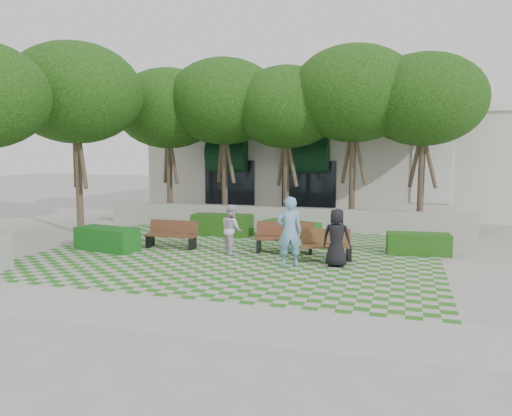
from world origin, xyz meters
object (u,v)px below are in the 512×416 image
(hedge_midright, at_px, (291,231))
(person_blue, at_px, (289,232))
(bench_mid, at_px, (285,238))
(hedge_east, at_px, (418,244))
(bench_west, at_px, (172,235))
(person_white, at_px, (232,229))
(person_dark, at_px, (337,238))
(hedge_midleft, at_px, (222,225))
(bench_east, at_px, (322,245))
(hedge_west, at_px, (107,239))

(hedge_midright, bearing_deg, person_blue, -78.11)
(bench_mid, distance_m, hedge_east, 4.10)
(bench_west, distance_m, person_white, 2.25)
(person_dark, bearing_deg, person_blue, 21.27)
(bench_west, xyz_separation_m, hedge_midright, (3.50, 2.26, -0.08))
(bench_mid, distance_m, hedge_midright, 1.94)
(hedge_midleft, xyz_separation_m, person_dark, (4.83, -3.93, 0.41))
(bench_west, bearing_deg, hedge_midleft, 75.07)
(person_blue, bearing_deg, bench_east, -144.99)
(bench_east, distance_m, hedge_midright, 3.09)
(bench_west, relative_size, hedge_east, 0.91)
(bench_east, xyz_separation_m, hedge_midright, (-1.52, 2.69, -0.08))
(hedge_midleft, distance_m, person_white, 3.50)
(hedge_midleft, relative_size, person_blue, 1.16)
(person_blue, bearing_deg, bench_west, -38.75)
(hedge_midright, distance_m, hedge_midleft, 2.86)
(bench_east, height_order, bench_mid, bench_mid)
(bench_mid, height_order, hedge_east, bench_mid)
(hedge_midright, relative_size, person_white, 1.32)
(person_dark, height_order, person_white, person_dark)
(bench_east, height_order, person_white, person_white)
(bench_east, bearing_deg, bench_west, 158.93)
(bench_west, height_order, person_blue, person_blue)
(hedge_east, distance_m, person_dark, 3.24)
(bench_mid, xyz_separation_m, hedge_west, (-5.51, -1.30, -0.09))
(bench_mid, distance_m, bench_west, 3.73)
(bench_east, height_order, hedge_midright, bench_east)
(bench_mid, bearing_deg, bench_east, -39.36)
(bench_mid, xyz_separation_m, hedge_midright, (-0.22, 1.92, -0.11))
(hedge_east, xyz_separation_m, hedge_west, (-9.51, -2.19, 0.04))
(bench_west, bearing_deg, bench_mid, 4.08)
(hedge_midleft, relative_size, person_white, 1.46)
(bench_west, bearing_deg, hedge_west, -152.83)
(hedge_midright, distance_m, person_white, 2.91)
(hedge_midright, xyz_separation_m, person_dark, (2.03, -3.37, 0.45))
(hedge_midleft, height_order, person_blue, person_blue)
(hedge_midright, relative_size, hedge_midleft, 0.90)
(hedge_east, relative_size, person_dark, 1.17)
(person_white, bearing_deg, hedge_midright, -66.15)
(bench_west, distance_m, person_dark, 5.64)
(bench_west, relative_size, person_blue, 0.88)
(person_white, bearing_deg, hedge_midleft, -13.79)
(hedge_midleft, relative_size, hedge_west, 1.07)
(bench_west, distance_m, hedge_west, 2.04)
(bench_mid, xyz_separation_m, person_dark, (1.81, -1.45, 0.34))
(bench_east, distance_m, person_blue, 1.39)
(bench_west, height_order, hedge_midright, bench_west)
(hedge_midleft, bearing_deg, bench_west, -103.83)
(bench_mid, relative_size, person_dark, 1.17)
(person_dark, relative_size, person_white, 1.05)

